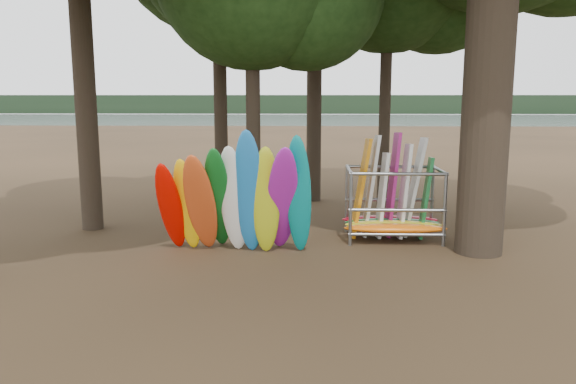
{
  "coord_description": "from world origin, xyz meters",
  "views": [
    {
      "loc": [
        0.29,
        -12.9,
        3.88
      ],
      "look_at": [
        -0.22,
        1.5,
        1.4
      ],
      "focal_mm": 35.0,
      "sensor_mm": 36.0,
      "label": 1
    }
  ],
  "objects": [
    {
      "name": "ground",
      "position": [
        0.0,
        0.0,
        0.0
      ],
      "size": [
        120.0,
        120.0,
        0.0
      ],
      "primitive_type": "plane",
      "color": "#47331E",
      "rests_on": "ground"
    },
    {
      "name": "storage_rack",
      "position": [
        2.62,
        2.19,
        0.93
      ],
      "size": [
        2.74,
        1.61,
        2.91
      ],
      "color": "slate",
      "rests_on": "ground"
    },
    {
      "name": "far_shore",
      "position": [
        0.0,
        110.0,
        2.0
      ],
      "size": [
        160.0,
        4.0,
        4.0
      ],
      "primitive_type": "cube",
      "color": "black",
      "rests_on": "ground"
    },
    {
      "name": "lake",
      "position": [
        0.0,
        60.0,
        0.0
      ],
      "size": [
        160.0,
        160.0,
        0.0
      ],
      "primitive_type": "plane",
      "color": "gray",
      "rests_on": "ground"
    },
    {
      "name": "kayak_row",
      "position": [
        -1.45,
        0.46,
        1.36
      ],
      "size": [
        3.91,
        2.17,
        3.26
      ],
      "color": "#D90800",
      "rests_on": "ground"
    }
  ]
}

